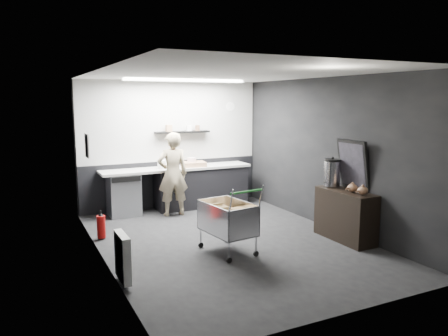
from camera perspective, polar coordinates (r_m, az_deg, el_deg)
name	(u,v)px	position (r m, az deg, el deg)	size (l,w,h in m)	color
floor	(229,241)	(7.26, 0.62, -9.57)	(5.50, 5.50, 0.00)	black
ceiling	(229,74)	(6.90, 0.65, 12.22)	(5.50, 5.50, 0.00)	silver
wall_back	(172,144)	(9.47, -6.85, 3.07)	(5.50, 5.50, 0.00)	black
wall_front	(348,193)	(4.69, 15.88, -3.12)	(5.50, 5.50, 0.00)	black
wall_left	(101,169)	(6.32, -15.79, -0.08)	(5.50, 5.50, 0.00)	black
wall_right	(328,153)	(8.04, 13.49, 1.86)	(5.50, 5.50, 0.00)	black
kitchen_wall_panel	(172,121)	(9.42, -6.87, 6.09)	(3.95, 0.02, 1.70)	#B5B5B0
dado_panel	(173,183)	(9.58, -6.72, -2.00)	(3.95, 0.02, 1.00)	black
floating_shelf	(182,132)	(9.40, -5.46, 4.70)	(1.20, 0.22, 0.04)	black
wall_clock	(230,107)	(9.95, 0.83, 8.03)	(0.20, 0.20, 0.03)	white
poster	(87,146)	(7.57, -17.48, 2.80)	(0.02, 0.30, 0.40)	silver
poster_red_band	(87,141)	(7.57, -17.47, 3.33)	(0.01, 0.22, 0.10)	red
radiator	(123,257)	(5.72, -13.11, -11.27)	(0.10, 0.50, 0.60)	white
ceiling_strip	(186,80)	(8.59, -5.00, 11.33)	(2.40, 0.20, 0.04)	white
prep_counter	(184,187)	(9.34, -5.30, -2.52)	(3.20, 0.61, 0.90)	black
person	(173,174)	(8.73, -6.71, -0.82)	(0.61, 0.40, 1.67)	beige
shopping_cart	(227,220)	(6.64, 0.45, -6.85)	(0.68, 1.01, 1.04)	silver
sideboard	(345,208)	(7.50, 15.51, -5.07)	(0.47, 1.11, 1.66)	black
fire_extinguisher	(101,226)	(7.60, -15.75, -7.29)	(0.14, 0.14, 0.46)	#A80C0B
cardboard_box	(194,164)	(9.29, -3.99, 0.51)	(0.49, 0.37, 0.10)	#AB7F5B
pink_tub	(192,162)	(9.32, -4.25, 0.80)	(0.18, 0.18, 0.18)	beige
white_container	(164,164)	(9.06, -7.89, 0.48)	(0.20, 0.15, 0.17)	white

